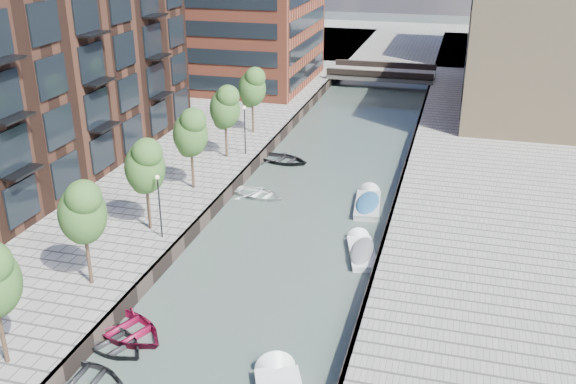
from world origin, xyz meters
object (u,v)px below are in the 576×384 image
at_px(motorboat_3, 368,203).
at_px(tree_4, 190,131).
at_px(tree_5, 225,106).
at_px(sloop_0, 82,380).
at_px(sloop_3, 259,197).
at_px(tree_6, 252,86).
at_px(car, 473,105).
at_px(tree_3, 145,165).
at_px(sloop_4, 283,162).
at_px(sloop_1, 112,346).
at_px(sloop_2, 125,333).
at_px(bridge, 382,74).
at_px(motorboat_4, 361,251).
at_px(tree_2, 82,210).

bearing_deg(motorboat_3, tree_4, -169.40).
bearing_deg(tree_5, sloop_0, -83.43).
bearing_deg(tree_5, sloop_3, -49.45).
bearing_deg(sloop_0, motorboat_3, -22.64).
relative_size(tree_6, sloop_0, 1.43).
height_order(tree_6, car, tree_6).
distance_m(tree_3, motorboat_3, 16.49).
bearing_deg(tree_3, sloop_4, 75.94).
relative_size(tree_5, sloop_0, 1.43).
xyz_separation_m(sloop_0, sloop_1, (-0.03, 2.65, 0.00)).
relative_size(sloop_2, car, 1.17).
bearing_deg(car, tree_3, -130.11).
xyz_separation_m(bridge, tree_5, (-8.50, -33.00, 3.92)).
relative_size(sloop_2, sloop_4, 1.10).
height_order(tree_6, motorboat_4, tree_6).
bearing_deg(car, motorboat_4, -110.95).
height_order(tree_4, sloop_0, tree_4).
height_order(sloop_1, motorboat_4, motorboat_4).
xyz_separation_m(sloop_1, car, (16.48, 43.73, 1.74)).
relative_size(tree_2, motorboat_4, 1.27).
xyz_separation_m(sloop_1, sloop_2, (0.13, 1.11, 0.00)).
bearing_deg(bridge, sloop_4, -98.15).
distance_m(tree_4, tree_5, 7.00).
bearing_deg(motorboat_4, bridge, 96.10).
distance_m(tree_3, tree_4, 7.00).
bearing_deg(sloop_3, tree_6, 34.66).
xyz_separation_m(tree_2, sloop_4, (4.14, 23.51, -5.31)).
height_order(tree_5, sloop_3, tree_5).
height_order(tree_4, sloop_3, tree_4).
distance_m(tree_2, motorboat_4, 16.87).
bearing_deg(car, tree_4, -136.36).
bearing_deg(sloop_0, sloop_1, 0.79).
relative_size(tree_2, sloop_2, 1.17).
bearing_deg(motorboat_3, tree_3, -143.37).
height_order(tree_4, car, tree_4).
bearing_deg(motorboat_4, tree_6, 125.04).
bearing_deg(bridge, sloop_1, -95.36).
bearing_deg(bridge, tree_4, -102.00).
bearing_deg(sloop_3, motorboat_3, -71.60).
distance_m(tree_5, sloop_0, 27.91).
bearing_deg(tree_6, tree_4, -90.00).
bearing_deg(tree_2, sloop_4, 80.02).
xyz_separation_m(bridge, sloop_3, (-4.07, -38.18, -1.39)).
height_order(bridge, sloop_4, bridge).
height_order(sloop_2, car, car).
xyz_separation_m(motorboat_3, car, (7.00, 23.81, 1.54)).
bearing_deg(bridge, sloop_2, -95.33).
bearing_deg(car, sloop_3, -131.45).
bearing_deg(sloop_1, sloop_4, 22.38).
bearing_deg(sloop_2, tree_6, 28.92).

